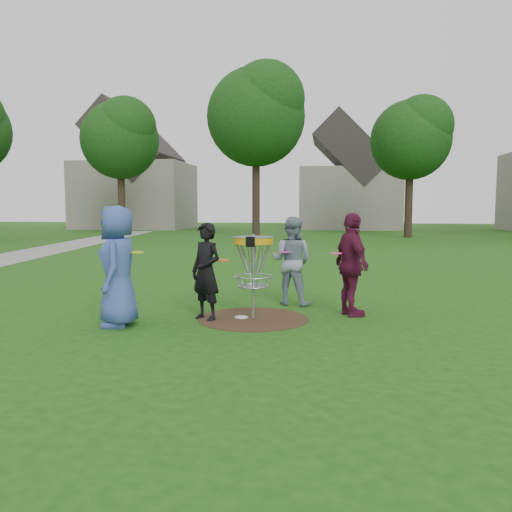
# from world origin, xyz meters

# --- Properties ---
(ground) EXTENTS (100.00, 100.00, 0.00)m
(ground) POSITION_xyz_m (0.00, 0.00, 0.00)
(ground) COLOR #19470F
(ground) RESTS_ON ground
(dirt_patch) EXTENTS (1.80, 1.80, 0.01)m
(dirt_patch) POSITION_xyz_m (0.00, 0.00, 0.00)
(dirt_patch) COLOR #47331E
(dirt_patch) RESTS_ON ground
(concrete_path) EXTENTS (7.75, 39.92, 0.02)m
(concrete_path) POSITION_xyz_m (-10.00, 8.00, 0.01)
(concrete_path) COLOR #9E9E99
(concrete_path) RESTS_ON ground
(player_blue) EXTENTS (0.77, 1.01, 1.84)m
(player_blue) POSITION_xyz_m (-1.97, -0.75, 0.92)
(player_blue) COLOR #384F9B
(player_blue) RESTS_ON ground
(player_black) EXTENTS (0.68, 0.62, 1.57)m
(player_black) POSITION_xyz_m (-0.75, -0.14, 0.78)
(player_black) COLOR black
(player_black) RESTS_ON ground
(player_grey) EXTENTS (0.95, 0.83, 1.64)m
(player_grey) POSITION_xyz_m (0.53, 1.32, 0.82)
(player_grey) COLOR #7C8DA1
(player_grey) RESTS_ON ground
(player_maroon) EXTENTS (0.80, 1.09, 1.72)m
(player_maroon) POSITION_xyz_m (1.58, 0.46, 0.86)
(player_maroon) COLOR #591430
(player_maroon) RESTS_ON ground
(disc_on_grass) EXTENTS (0.22, 0.22, 0.02)m
(disc_on_grass) POSITION_xyz_m (-0.20, 0.04, 0.01)
(disc_on_grass) COLOR white
(disc_on_grass) RESTS_ON ground
(disc_golf_basket) EXTENTS (0.66, 0.67, 1.38)m
(disc_golf_basket) POSITION_xyz_m (0.00, -0.00, 1.02)
(disc_golf_basket) COLOR #9EA0A5
(disc_golf_basket) RESTS_ON ground
(held_discs) EXTENTS (3.24, 1.93, 0.18)m
(held_discs) POSITION_xyz_m (-0.11, 0.18, 1.04)
(held_discs) COLOR yellow
(held_discs) RESTS_ON ground
(tree_row) EXTENTS (51.20, 17.42, 9.90)m
(tree_row) POSITION_xyz_m (0.44, 20.67, 6.21)
(tree_row) COLOR #38281C
(tree_row) RESTS_ON ground
(house_row) EXTENTS (44.50, 10.65, 11.62)m
(house_row) POSITION_xyz_m (4.78, 33.07, 4.14)
(house_row) COLOR gray
(house_row) RESTS_ON ground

